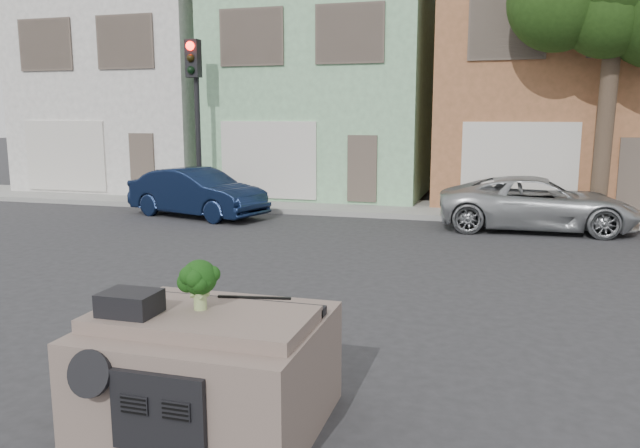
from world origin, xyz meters
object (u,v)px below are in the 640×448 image
at_px(silver_pickup, 536,230).
at_px(broccoli, 200,284).
at_px(traffic_signal, 196,125).
at_px(navy_sedan, 198,217).

height_order(silver_pickup, broccoli, broccoli).
distance_m(traffic_signal, broccoli, 14.17).
xyz_separation_m(traffic_signal, broccoli, (6.44, -12.56, -1.20)).
distance_m(navy_sedan, broccoli, 12.39).
bearing_deg(broccoli, silver_pickup, 73.22).
height_order(navy_sedan, broccoli, broccoli).
relative_size(navy_sedan, broccoli, 8.97).
relative_size(silver_pickup, traffic_signal, 0.94).
bearing_deg(silver_pickup, traffic_signal, 80.99).
relative_size(silver_pickup, broccoli, 10.37).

